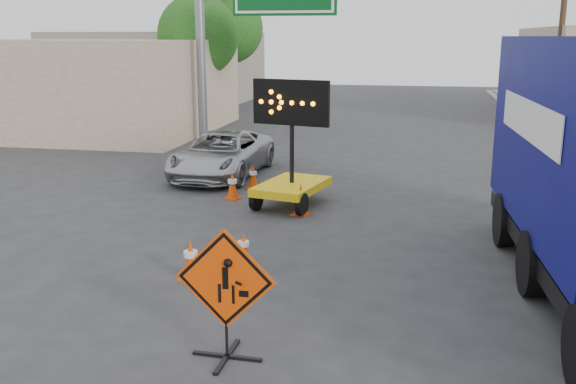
% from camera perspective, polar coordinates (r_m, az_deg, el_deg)
% --- Properties ---
extents(storefront_left_near, '(14.00, 10.00, 4.00)m').
position_cam_1_polar(storefront_left_near, '(31.23, -19.69, 8.95)').
color(storefront_left_near, '#CAB092').
rests_on(storefront_left_near, ground).
extents(storefront_left_far, '(12.00, 10.00, 4.40)m').
position_cam_1_polar(storefront_left_far, '(44.17, -11.39, 10.89)').
color(storefront_left_far, gray).
rests_on(storefront_left_far, ground).
extents(highway_gantry, '(6.18, 0.38, 6.90)m').
position_cam_1_polar(highway_gantry, '(25.50, -3.35, 15.72)').
color(highway_gantry, slate).
rests_on(highway_gantry, ground).
extents(utility_pole_far, '(1.80, 0.26, 9.00)m').
position_cam_1_polar(utility_pole_far, '(31.26, 23.18, 13.59)').
color(utility_pole_far, '#46301E').
rests_on(utility_pole_far, ground).
extents(tree_left_near, '(3.71, 3.71, 6.03)m').
position_cam_1_polar(tree_left_near, '(30.40, -8.00, 13.58)').
color(tree_left_near, '#46301E').
rests_on(tree_left_near, ground).
extents(tree_left_far, '(4.10, 4.10, 6.66)m').
position_cam_1_polar(tree_left_far, '(38.32, -5.39, 14.29)').
color(tree_left_far, '#46301E').
rests_on(tree_left_far, ground).
extents(construction_sign, '(1.35, 0.96, 1.79)m').
position_cam_1_polar(construction_sign, '(8.43, -5.57, -8.79)').
color(construction_sign, black).
rests_on(construction_sign, ground).
extents(arrow_board, '(1.96, 2.45, 3.15)m').
position_cam_1_polar(arrow_board, '(16.01, 0.34, 1.21)').
color(arrow_board, yellow).
rests_on(arrow_board, ground).
extents(pickup_truck, '(2.43, 4.89, 1.33)m').
position_cam_1_polar(pickup_truck, '(19.63, -5.90, 3.38)').
color(pickup_truck, '#ACAFB4').
rests_on(pickup_truck, ground).
extents(cone_a, '(0.44, 0.44, 0.75)m').
position_cam_1_polar(cone_a, '(11.35, -8.64, -5.94)').
color(cone_a, '#D93D04').
rests_on(cone_a, ground).
extents(cone_b, '(0.36, 0.36, 0.65)m').
position_cam_1_polar(cone_b, '(11.98, -3.98, -4.99)').
color(cone_b, '#D93D04').
rests_on(cone_b, ground).
extents(cone_c, '(0.47, 0.47, 0.77)m').
position_cam_1_polar(cone_c, '(15.29, 1.13, -0.60)').
color(cone_c, '#D93D04').
rests_on(cone_c, ground).
extents(cone_d, '(0.44, 0.44, 0.73)m').
position_cam_1_polar(cone_d, '(16.83, -4.97, 0.62)').
color(cone_d, '#D93D04').
rests_on(cone_d, ground).
extents(cone_e, '(0.36, 0.36, 0.65)m').
position_cam_1_polar(cone_e, '(18.05, -3.12, 1.42)').
color(cone_e, '#D93D04').
rests_on(cone_e, ground).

